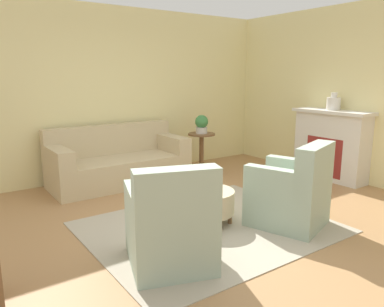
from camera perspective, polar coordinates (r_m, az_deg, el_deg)
The scene contains 12 objects.
ground_plane at distance 4.35m, azimuth 2.60°, elevation -11.20°, with size 16.00×16.00×0.00m, color #AD7F51.
wall_back at distance 6.46m, azimuth -12.88°, elevation 8.94°, with size 9.49×0.12×2.80m.
wall_right at distance 6.42m, azimuth 25.66°, elevation 8.05°, with size 0.12×10.14×2.80m.
rug at distance 4.35m, azimuth 2.60°, elevation -11.14°, with size 2.65×2.16×0.01m.
couch at distance 6.07m, azimuth -11.16°, elevation -1.43°, with size 2.14×0.92×0.91m.
armchair_left at distance 3.40m, azimuth -3.23°, elevation -11.17°, with size 0.93×0.97×0.97m.
armchair_right at distance 4.42m, azimuth 15.08°, elevation -6.01°, with size 0.93×0.97×0.97m.
ottoman_table at distance 4.39m, azimuth 2.24°, elevation -7.32°, with size 0.65×0.65×0.38m.
side_table at distance 6.66m, azimuth 1.45°, elevation 1.15°, with size 0.48×0.48×0.69m.
fireplace at distance 6.55m, azimuth 20.42°, elevation 1.46°, with size 0.44×1.30×1.15m.
vase_mantel_near at distance 6.46m, azimuth 20.76°, elevation 7.19°, with size 0.22×0.22×0.28m.
potted_plant_on_side_table at distance 6.60m, azimuth 1.47°, elevation 4.52°, with size 0.23×0.23×0.32m.
Camera 1 is at (-2.46, -3.16, 1.72)m, focal length 35.00 mm.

